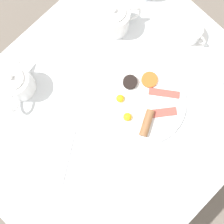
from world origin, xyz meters
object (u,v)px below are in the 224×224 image
Objects in this scene: teacup_with_saucer_left at (189,33)px; fork_by_plate at (68,158)px; breakfast_plate at (142,102)px; teapot_near at (17,83)px; teapot_far at (115,19)px.

teacup_with_saucer_left reaches higher than fork_by_plate.
breakfast_plate is 1.88× the size of teapot_near.
fork_by_plate is at bearing -140.99° from teapot_near.
teacup_with_saucer_left is 0.60m from fork_by_plate.
fork_by_plate is at bearing -89.04° from teacup_with_saucer_left.
teapot_far is at bearing 116.68° from fork_by_plate.
breakfast_plate is at bearing -93.25° from teapot_near.
teapot_near reaches higher than teacup_with_saucer_left.
teapot_far reaches higher than breakfast_plate.
teapot_far is at bearing -143.95° from teacup_with_saucer_left.
breakfast_plate is 2.11× the size of teacup_with_saucer_left.
teapot_far is (-0.27, 0.13, 0.05)m from breakfast_plate.
teapot_near is 0.97× the size of fork_by_plate.
teacup_with_saucer_left is 0.86× the size of fork_by_plate.
fork_by_plate is (0.22, -0.45, -0.05)m from teapot_far.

